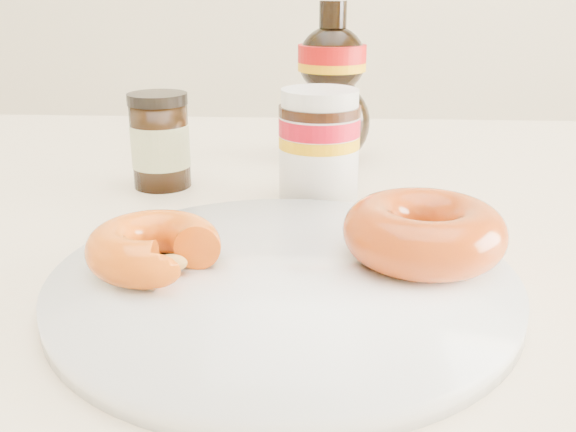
# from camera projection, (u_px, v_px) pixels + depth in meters

# --- Properties ---
(dining_table) EXTENTS (1.40, 0.90, 0.75)m
(dining_table) POSITION_uv_depth(u_px,v_px,m) (294.00, 312.00, 0.57)
(dining_table) COLOR beige
(dining_table) RESTS_ON ground
(plate) EXTENTS (0.30, 0.30, 0.01)m
(plate) POSITION_uv_depth(u_px,v_px,m) (284.00, 282.00, 0.41)
(plate) COLOR white
(plate) RESTS_ON dining_table
(donut_bitten) EXTENTS (0.09, 0.09, 0.03)m
(donut_bitten) POSITION_uv_depth(u_px,v_px,m) (154.00, 247.00, 0.41)
(donut_bitten) COLOR #DC570C
(donut_bitten) RESTS_ON plate
(donut_whole) EXTENTS (0.12, 0.12, 0.04)m
(donut_whole) POSITION_uv_depth(u_px,v_px,m) (424.00, 232.00, 0.43)
(donut_whole) COLOR #A7360A
(donut_whole) RESTS_ON plate
(nutella_jar) EXTENTS (0.07, 0.07, 0.10)m
(nutella_jar) POSITION_uv_depth(u_px,v_px,m) (319.00, 142.00, 0.57)
(nutella_jar) COLOR white
(nutella_jar) RESTS_ON dining_table
(syrup_bottle) EXTENTS (0.11, 0.10, 0.17)m
(syrup_bottle) POSITION_uv_depth(u_px,v_px,m) (331.00, 83.00, 0.71)
(syrup_bottle) COLOR black
(syrup_bottle) RESTS_ON dining_table
(dark_jar) EXTENTS (0.06, 0.06, 0.09)m
(dark_jar) POSITION_uv_depth(u_px,v_px,m) (160.00, 142.00, 0.62)
(dark_jar) COLOR black
(dark_jar) RESTS_ON dining_table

